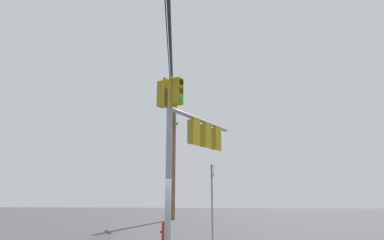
% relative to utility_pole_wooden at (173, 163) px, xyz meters
% --- Properties ---
extents(signal_mast_assembly, '(2.60, 4.37, 5.90)m').
position_rel_utility_pole_wooden_xyz_m(signal_mast_assembly, '(2.06, -12.88, 0.02)').
color(signal_mast_assembly, gray).
rests_on(signal_mast_assembly, ground).
extents(utility_pole_wooden, '(0.88, 1.61, 8.20)m').
position_rel_utility_pole_wooden_xyz_m(utility_pole_wooden, '(0.00, 0.00, 0.00)').
color(utility_pole_wooden, brown).
rests_on(utility_pole_wooden, ground).
extents(route_sign_primary, '(0.13, 0.26, 3.15)m').
position_rel_utility_pole_wooden_xyz_m(route_sign_primary, '(2.91, -11.49, -2.33)').
color(route_sign_primary, slate).
rests_on(route_sign_primary, ground).
extents(fire_hydrant, '(0.30, 0.25, 0.81)m').
position_rel_utility_pole_wooden_xyz_m(fire_hydrant, '(0.78, -9.61, -3.78)').
color(fire_hydrant, red).
rests_on(fire_hydrant, ground).
extents(overhead_wire_span, '(3.36, 30.59, 2.85)m').
position_rel_utility_pole_wooden_xyz_m(overhead_wire_span, '(1.67, -15.29, 2.57)').
color(overhead_wire_span, black).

